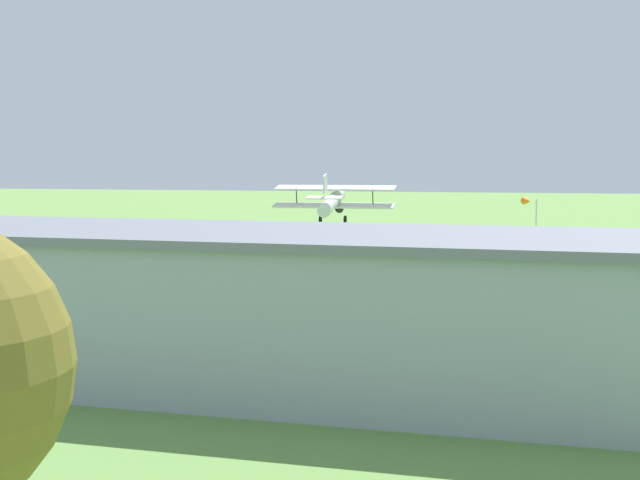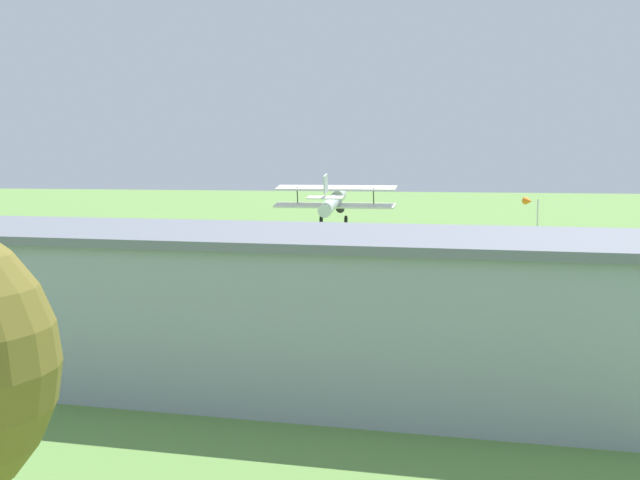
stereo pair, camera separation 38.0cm
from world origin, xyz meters
name	(u,v)px [view 2 (the right image)]	position (x,y,z in m)	size (l,w,h in m)	color
ground_plane	(432,287)	(0.00, 0.00, 0.00)	(400.00, 400.00, 0.00)	#608C42
hangar	(236,306)	(4.42, 30.81, 3.21)	(36.52, 13.03, 6.39)	#99A3AD
biplane	(334,200)	(7.53, -0.79, 6.24)	(9.25, 6.77, 3.82)	silver
car_silver	(55,299)	(20.89, 16.76, 0.83)	(2.14, 4.60, 1.60)	#B7B7BC
person_watching_takeoff	(590,306)	(-10.65, 12.09, 0.89)	(0.53, 0.53, 1.78)	#72338C
person_beside_truck	(131,289)	(18.26, 11.62, 0.87)	(0.48, 0.48, 1.74)	#33723F
windsock	(530,207)	(-6.75, -7.42, 5.58)	(1.29, 1.43, 6.36)	silver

